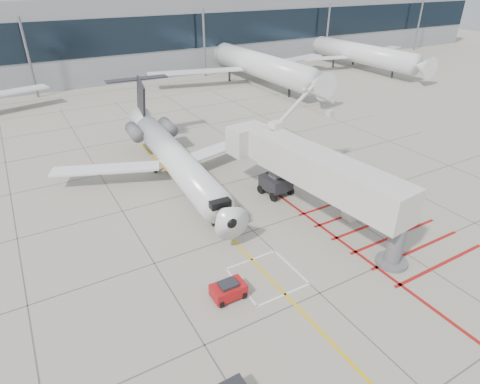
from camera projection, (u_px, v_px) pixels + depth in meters
ground_plane at (283, 259)px, 28.17m from camera, size 260.00×260.00×0.00m
regional_jet at (182, 153)px, 35.30m from camera, size 24.27×29.80×7.46m
jet_bridge at (328, 181)px, 30.44m from camera, size 10.75×19.52×7.48m
pushback_tug at (228, 290)px, 24.54m from camera, size 2.09×1.31×1.22m
baggage_cart at (230, 218)px, 31.63m from camera, size 2.21×1.57×1.29m
ground_power_unit at (356, 208)px, 32.64m from camera, size 2.08×1.23×1.63m
cone_nose at (226, 215)px, 32.85m from camera, size 0.33×0.33×0.45m
cone_side at (217, 222)px, 31.88m from camera, size 0.31×0.31×0.43m
terminal_building at (126, 32)px, 82.33m from camera, size 180.00×28.00×14.00m
terminal_glass_band at (148, 35)px, 71.18m from camera, size 180.00×0.10×6.00m
bg_aircraft_c at (250, 46)px, 71.15m from camera, size 36.97×41.08×12.32m
bg_aircraft_d at (353, 39)px, 82.23m from camera, size 34.21×38.01×11.40m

